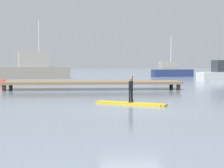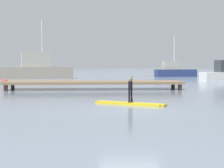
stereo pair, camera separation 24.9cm
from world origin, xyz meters
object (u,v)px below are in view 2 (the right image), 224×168
motor_boat_small_navy (174,71)px  paddleboard_near (130,103)px  fishing_boat_white_large (34,69)px  mooring_buoy_near (5,82)px  paddler_child_solo (130,89)px

motor_boat_small_navy → paddleboard_near: bearing=-105.4°
motor_boat_small_navy → fishing_boat_white_large: bearing=-162.8°
paddleboard_near → motor_boat_small_navy: size_ratio=0.53×
paddleboard_near → motor_boat_small_navy: motor_boat_small_navy is taller
paddleboard_near → fishing_boat_white_large: fishing_boat_white_large is taller
motor_boat_small_navy → mooring_buoy_near: 27.52m
fishing_boat_white_large → mooring_buoy_near: 14.00m
motor_boat_small_navy → mooring_buoy_near: (-19.13, -19.77, -0.53)m
fishing_boat_white_large → paddleboard_near: bearing=-73.7°
paddleboard_near → fishing_boat_white_large: size_ratio=0.32×
fishing_boat_white_large → mooring_buoy_near: bearing=-91.8°
paddleboard_near → paddler_child_solo: size_ratio=2.61×
fishing_boat_white_large → mooring_buoy_near: (-0.44, -13.97, -0.90)m
paddler_child_solo → fishing_boat_white_large: bearing=106.3°
mooring_buoy_near → paddleboard_near: bearing=-60.2°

